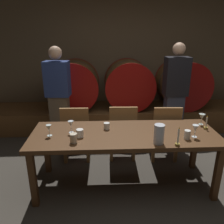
{
  "coord_description": "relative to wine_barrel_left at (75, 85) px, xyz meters",
  "views": [
    {
      "loc": [
        -0.55,
        -2.33,
        1.9
      ],
      "look_at": [
        -0.41,
        0.64,
        0.84
      ],
      "focal_mm": 36.52,
      "sensor_mm": 36.0,
      "label": 1
    }
  ],
  "objects": [
    {
      "name": "ground_plane",
      "position": [
        1.08,
        -2.09,
        -0.89
      ],
      "size": [
        8.22,
        8.22,
        0.0
      ],
      "primitive_type": "plane",
      "color": "#3F3A33"
    },
    {
      "name": "back_wall",
      "position": [
        1.08,
        0.55,
        0.45
      ],
      "size": [
        6.32,
        0.24,
        2.67
      ],
      "primitive_type": "cube",
      "color": "brown",
      "rests_on": "ground"
    },
    {
      "name": "barrel_shelf",
      "position": [
        1.08,
        0.0,
        -0.68
      ],
      "size": [
        5.69,
        0.9,
        0.42
      ],
      "primitive_type": "cube",
      "color": "brown",
      "rests_on": "ground"
    },
    {
      "name": "wine_barrel_left",
      "position": [
        0.0,
        0.0,
        0.0
      ],
      "size": [
        0.95,
        0.78,
        0.95
      ],
      "color": "brown",
      "rests_on": "barrel_shelf"
    },
    {
      "name": "wine_barrel_center",
      "position": [
        1.06,
        0.0,
        0.0
      ],
      "size": [
        0.95,
        0.78,
        0.95
      ],
      "color": "brown",
      "rests_on": "barrel_shelf"
    },
    {
      "name": "wine_barrel_right",
      "position": [
        2.14,
        0.0,
        0.0
      ],
      "size": [
        0.95,
        0.78,
        0.95
      ],
      "color": "brown",
      "rests_on": "barrel_shelf"
    },
    {
      "name": "dining_table",
      "position": [
        0.8,
        -1.93,
        -0.23
      ],
      "size": [
        2.25,
        0.8,
        0.74
      ],
      "color": "#4C2D16",
      "rests_on": "ground"
    },
    {
      "name": "chair_left",
      "position": [
        0.14,
        -1.28,
        -0.4
      ],
      "size": [
        0.4,
        0.4,
        0.88
      ],
      "rotation": [
        0.0,
        0.0,
        3.13
      ],
      "color": "olive",
      "rests_on": "ground"
    },
    {
      "name": "chair_center",
      "position": [
        0.84,
        -1.27,
        -0.4
      ],
      "size": [
        0.41,
        0.41,
        0.88
      ],
      "rotation": [
        0.0,
        0.0,
        3.11
      ],
      "color": "olive",
      "rests_on": "ground"
    },
    {
      "name": "chair_right",
      "position": [
        1.47,
        -1.33,
        -0.4
      ],
      "size": [
        0.42,
        0.42,
        0.88
      ],
      "rotation": [
        0.0,
        0.0,
        3.1
      ],
      "color": "olive",
      "rests_on": "ground"
    },
    {
      "name": "guest_left",
      "position": [
        -0.17,
        -0.82,
        -0.03
      ],
      "size": [
        0.4,
        0.28,
        1.68
      ],
      "rotation": [
        0.0,
        0.0,
        3.05
      ],
      "color": "brown",
      "rests_on": "ground"
    },
    {
      "name": "guest_right",
      "position": [
        1.74,
        -0.81,
        -0.0
      ],
      "size": [
        0.39,
        0.25,
        1.73
      ],
      "rotation": [
        0.0,
        0.0,
        3.17
      ],
      "color": "#33384C",
      "rests_on": "ground"
    },
    {
      "name": "candle_left",
      "position": [
        1.33,
        -2.27,
        -0.09
      ],
      "size": [
        0.05,
        0.05,
        0.22
      ],
      "color": "olive",
      "rests_on": "dining_table"
    },
    {
      "name": "candle_right",
      "position": [
        1.83,
        -1.85,
        -0.11
      ],
      "size": [
        0.05,
        0.05,
        0.18
      ],
      "color": "olive",
      "rests_on": "dining_table"
    },
    {
      "name": "pitcher",
      "position": [
        1.14,
        -2.21,
        -0.05
      ],
      "size": [
        0.11,
        0.11,
        0.22
      ],
      "color": "silver",
      "rests_on": "dining_table"
    },
    {
      "name": "wine_glass_far_left",
      "position": [
        -0.09,
        -1.96,
        -0.06
      ],
      "size": [
        0.06,
        0.06,
        0.14
      ],
      "color": "silver",
      "rests_on": "dining_table"
    },
    {
      "name": "wine_glass_center_left",
      "position": [
        0.15,
        -1.89,
        -0.05
      ],
      "size": [
        0.07,
        0.07,
        0.15
      ],
      "color": "white",
      "rests_on": "dining_table"
    },
    {
      "name": "wine_glass_center_right",
      "position": [
        1.59,
        -2.08,
        -0.05
      ],
      "size": [
        0.07,
        0.07,
        0.15
      ],
      "color": "white",
      "rests_on": "dining_table"
    },
    {
      "name": "wine_glass_far_right",
      "position": [
        1.83,
        -1.71,
        -0.05
      ],
      "size": [
        0.08,
        0.08,
        0.15
      ],
      "color": "silver",
      "rests_on": "dining_table"
    },
    {
      "name": "cup_far_left",
      "position": [
        0.21,
        -2.15,
        -0.1
      ],
      "size": [
        0.08,
        0.08,
        0.11
      ],
      "primitive_type": "cylinder",
      "color": "beige",
      "rests_on": "dining_table"
    },
    {
      "name": "cup_center_left",
      "position": [
        0.27,
        -2.01,
        -0.11
      ],
      "size": [
        0.08,
        0.08,
        0.09
      ],
      "primitive_type": "cylinder",
      "color": "white",
      "rests_on": "dining_table"
    },
    {
      "name": "cup_center_right",
      "position": [
        0.58,
        -1.8,
        -0.11
      ],
      "size": [
        0.07,
        0.07,
        0.08
      ],
      "primitive_type": "cylinder",
      "color": "white",
      "rests_on": "dining_table"
    },
    {
      "name": "cup_far_right",
      "position": [
        1.49,
        -2.11,
        -0.1
      ],
      "size": [
        0.07,
        0.07,
        0.1
      ],
      "primitive_type": "cylinder",
      "color": "white",
      "rests_on": "dining_table"
    }
  ]
}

